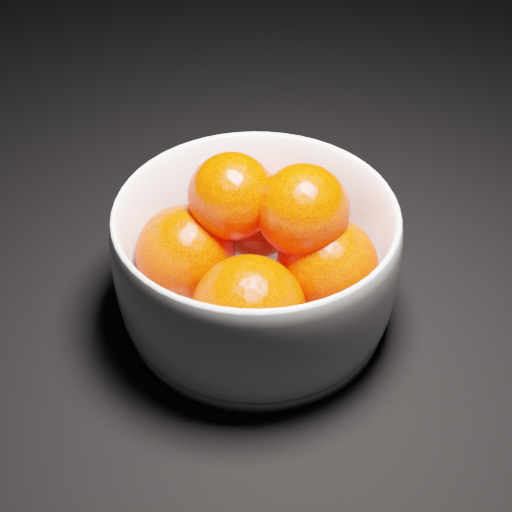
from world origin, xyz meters
TOP-DOWN VIEW (x-y plane):
  - bowl at (0.25, 0.22)m, footprint 0.24×0.24m
  - orange_pile at (0.25, 0.22)m, footprint 0.18×0.19m

SIDE VIEW (x-z plane):
  - bowl at x=0.25m, z-range 0.00..0.12m
  - orange_pile at x=0.25m, z-range 0.00..0.14m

